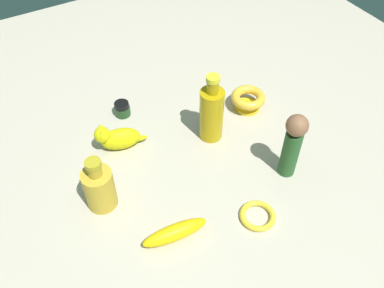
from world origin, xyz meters
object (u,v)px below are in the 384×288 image
object	(u,v)px
person_figure_adult	(293,143)
nail_polish_jar	(122,109)
bangle	(258,216)
bowl	(248,99)
cat_figurine	(117,138)
bottle_short	(99,187)
bottle_tall	(212,113)
banana	(175,232)

from	to	relation	value
person_figure_adult	nail_polish_jar	size ratio (longest dim) A/B	4.19
bangle	bowl	xyz separation A→B (m)	(0.21, 0.34, 0.03)
cat_figurine	bottle_short	xyz separation A→B (m)	(-0.11, -0.16, 0.02)
cat_figurine	bangle	size ratio (longest dim) A/B	1.60
bottle_short	bottle_tall	bearing A→B (deg)	10.36
banana	bowl	distance (m)	0.50
bangle	person_figure_adult	bearing A→B (deg)	27.83
nail_polish_jar	bowl	bearing A→B (deg)	-25.78
nail_polish_jar	bottle_tall	size ratio (longest dim) A/B	0.22
bangle	bottle_short	xyz separation A→B (m)	(-0.31, 0.23, 0.06)
bottle_tall	bangle	distance (m)	0.31
bangle	bowl	bearing A→B (deg)	58.42
bottle_tall	bowl	distance (m)	0.17
bowl	banana	bearing A→B (deg)	-144.98
nail_polish_jar	bowl	world-z (taller)	bowl
banana	bottle_tall	xyz separation A→B (m)	(0.25, 0.24, 0.07)
nail_polish_jar	bottle_short	xyz separation A→B (m)	(-0.18, -0.28, 0.04)
nail_polish_jar	bangle	size ratio (longest dim) A/B	0.54
person_figure_adult	bangle	world-z (taller)	person_figure_adult
banana	bottle_tall	world-z (taller)	bottle_tall
person_figure_adult	bottle_short	world-z (taller)	person_figure_adult
bangle	bottle_short	world-z (taller)	bottle_short
banana	bottle_short	size ratio (longest dim) A/B	1.01
bangle	bowl	distance (m)	0.40
banana	bottle_short	distance (m)	0.21
cat_figurine	bottle_tall	world-z (taller)	bottle_tall
nail_polish_jar	bottle_short	bearing A→B (deg)	-122.49
bangle	bowl	world-z (taller)	bowl
cat_figurine	nail_polish_jar	xyz separation A→B (m)	(0.07, 0.12, -0.02)
banana	bowl	xyz separation A→B (m)	(0.41, 0.29, 0.02)
person_figure_adult	bowl	world-z (taller)	person_figure_adult
bottle_tall	bowl	size ratio (longest dim) A/B	2.05
person_figure_adult	bottle_short	size ratio (longest dim) A/B	1.26
nail_polish_jar	bowl	size ratio (longest dim) A/B	0.46
bottle_tall	bangle	size ratio (longest dim) A/B	2.41
bottle_tall	bottle_short	bearing A→B (deg)	-169.64
bottle_tall	bangle	xyz separation A→B (m)	(-0.05, -0.30, -0.08)
nail_polish_jar	bowl	xyz separation A→B (m)	(0.35, -0.17, 0.01)
nail_polish_jar	bottle_tall	xyz separation A→B (m)	(0.18, -0.21, 0.07)
bottle_tall	bangle	world-z (taller)	bottle_tall
nail_polish_jar	bangle	bearing A→B (deg)	-75.05
cat_figurine	nail_polish_jar	distance (m)	0.14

